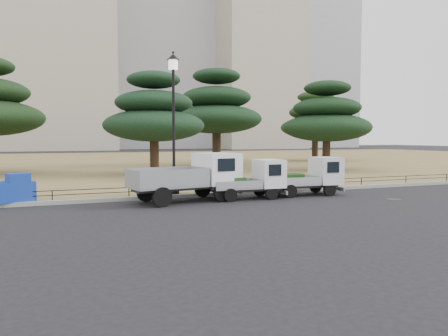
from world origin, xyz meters
name	(u,v)px	position (x,y,z in m)	size (l,w,h in m)	color
ground	(243,204)	(0.00, 0.00, 0.00)	(220.00, 220.00, 0.00)	black
lawn	(123,162)	(0.00, 30.60, 0.07)	(120.00, 56.00, 0.15)	olive
curb	(219,194)	(0.00, 2.60, 0.08)	(120.00, 0.25, 0.16)	gray
truck_large	(191,175)	(-1.64, 1.50, 1.09)	(4.74, 2.49, 1.96)	black
truck_kei_front	(252,179)	(1.02, 1.25, 0.83)	(3.20, 1.45, 1.67)	black
truck_kei_rear	(310,176)	(3.98, 1.38, 0.86)	(3.38, 1.65, 1.72)	black
street_lamp	(173,100)	(-2.00, 2.90, 4.26)	(0.54, 0.54, 6.08)	black
pipe_fence	(218,186)	(0.00, 2.75, 0.44)	(38.00, 0.04, 0.40)	black
tarp_pile	(10,190)	(-8.51, 3.05, 0.59)	(1.97, 1.71, 1.10)	#1537A6
manhole	(394,199)	(6.50, -1.20, 0.01)	(0.60, 0.60, 0.01)	#2D2D30
pine_center_left	(154,115)	(-0.57, 13.25, 4.11)	(6.74, 6.74, 6.86)	black
pine_center_right	(217,109)	(6.81, 21.00, 5.13)	(8.10, 8.10, 8.59)	black
pine_east_near	(327,119)	(12.50, 12.38, 4.05)	(6.69, 6.69, 6.76)	black
pine_east_far	(315,121)	(19.29, 24.22, 4.42)	(7.36, 7.36, 7.40)	black
tower_center_left	(58,20)	(-5.00, 85.00, 27.50)	(22.00, 20.00, 55.00)	#AAA08C
tower_east	(256,50)	(40.00, 82.00, 24.00)	(20.00, 18.00, 48.00)	#AAA08C
tower_far_east	(302,19)	(58.00, 90.00, 35.00)	(24.00, 20.00, 70.00)	#A0A0A5
radio_tower	(355,38)	(72.00, 85.00, 30.04)	(1.80, 1.80, 63.00)	#D83F33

